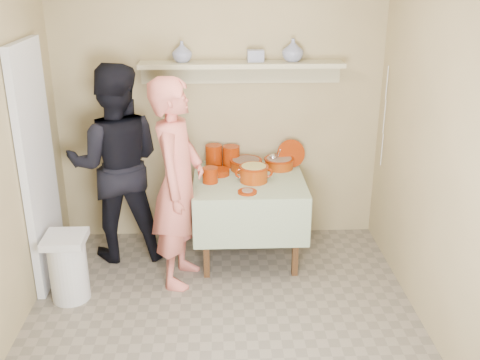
{
  "coord_description": "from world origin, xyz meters",
  "views": [
    {
      "loc": [
        -0.02,
        -3.32,
        2.54
      ],
      "look_at": [
        0.15,
        0.75,
        0.95
      ],
      "focal_mm": 42.0,
      "sensor_mm": 36.0,
      "label": 1
    }
  ],
  "objects_px": {
    "cazuela_rice": "(254,172)",
    "trash_bin": "(68,267)",
    "person_helper": "(116,164)",
    "serving_table": "(249,190)",
    "person_cook": "(178,184)"
  },
  "relations": [
    {
      "from": "serving_table",
      "to": "trash_bin",
      "type": "bearing_deg",
      "value": -155.62
    },
    {
      "from": "person_helper",
      "to": "serving_table",
      "type": "height_order",
      "value": "person_helper"
    },
    {
      "from": "cazuela_rice",
      "to": "trash_bin",
      "type": "relative_size",
      "value": 0.59
    },
    {
      "from": "person_cook",
      "to": "person_helper",
      "type": "bearing_deg",
      "value": 62.29
    },
    {
      "from": "person_cook",
      "to": "person_helper",
      "type": "relative_size",
      "value": 0.98
    },
    {
      "from": "person_cook",
      "to": "trash_bin",
      "type": "distance_m",
      "value": 1.09
    },
    {
      "from": "cazuela_rice",
      "to": "trash_bin",
      "type": "distance_m",
      "value": 1.71
    },
    {
      "from": "person_helper",
      "to": "cazuela_rice",
      "type": "distance_m",
      "value": 1.21
    },
    {
      "from": "person_cook",
      "to": "serving_table",
      "type": "relative_size",
      "value": 1.79
    },
    {
      "from": "cazuela_rice",
      "to": "trash_bin",
      "type": "xyz_separation_m",
      "value": [
        -1.51,
        -0.58,
        -0.56
      ]
    },
    {
      "from": "serving_table",
      "to": "trash_bin",
      "type": "relative_size",
      "value": 1.74
    },
    {
      "from": "person_helper",
      "to": "cazuela_rice",
      "type": "height_order",
      "value": "person_helper"
    },
    {
      "from": "person_cook",
      "to": "serving_table",
      "type": "xyz_separation_m",
      "value": [
        0.6,
        0.39,
        -0.23
      ]
    },
    {
      "from": "cazuela_rice",
      "to": "trash_bin",
      "type": "height_order",
      "value": "cazuela_rice"
    },
    {
      "from": "person_helper",
      "to": "serving_table",
      "type": "relative_size",
      "value": 1.82
    }
  ]
}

